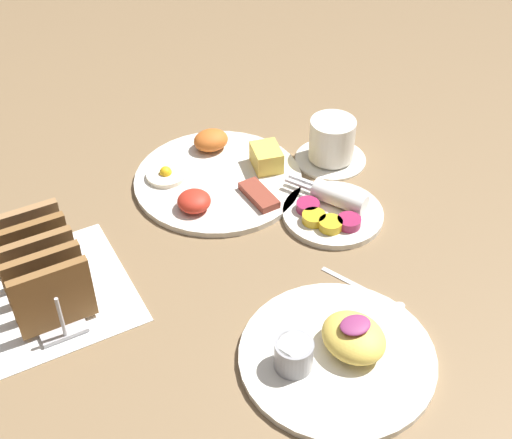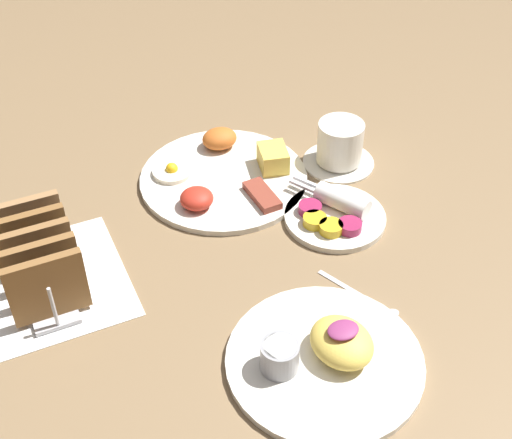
# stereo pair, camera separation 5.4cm
# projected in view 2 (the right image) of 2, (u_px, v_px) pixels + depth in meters

# --- Properties ---
(ground_plane) EXTENTS (3.00, 3.00, 0.00)m
(ground_plane) POSITION_uv_depth(u_px,v_px,m) (217.00, 267.00, 1.02)
(ground_plane) COLOR brown
(napkin_flat) EXTENTS (0.22, 0.22, 0.00)m
(napkin_flat) POSITION_uv_depth(u_px,v_px,m) (45.00, 285.00, 0.99)
(napkin_flat) COLOR white
(napkin_flat) RESTS_ON ground_plane
(plate_breakfast) EXTENTS (0.27, 0.27, 0.05)m
(plate_breakfast) POSITION_uv_depth(u_px,v_px,m) (225.00, 175.00, 1.16)
(plate_breakfast) COLOR silver
(plate_breakfast) RESTS_ON ground_plane
(plate_condiments) EXTENTS (0.16, 0.17, 0.04)m
(plate_condiments) POSITION_uv_depth(u_px,v_px,m) (335.00, 214.00, 1.09)
(plate_condiments) COLOR silver
(plate_condiments) RESTS_ON ground_plane
(plate_foreground) EXTENTS (0.25, 0.25, 0.06)m
(plate_foreground) POSITION_uv_depth(u_px,v_px,m) (325.00, 355.00, 0.88)
(plate_foreground) COLOR silver
(plate_foreground) RESTS_ON ground_plane
(toast_rack) EXTENTS (0.10, 0.18, 0.10)m
(toast_rack) POSITION_uv_depth(u_px,v_px,m) (38.00, 259.00, 0.95)
(toast_rack) COLOR #B7B7BC
(toast_rack) RESTS_ON ground_plane
(coffee_cup) EXTENTS (0.12, 0.12, 0.08)m
(coffee_cup) POSITION_uv_depth(u_px,v_px,m) (340.00, 146.00, 1.18)
(coffee_cup) COLOR silver
(coffee_cup) RESTS_ON ground_plane
(teaspoon) EXTENTS (0.06, 0.12, 0.01)m
(teaspoon) POSITION_uv_depth(u_px,v_px,m) (371.00, 300.00, 0.96)
(teaspoon) COLOR silver
(teaspoon) RESTS_ON ground_plane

